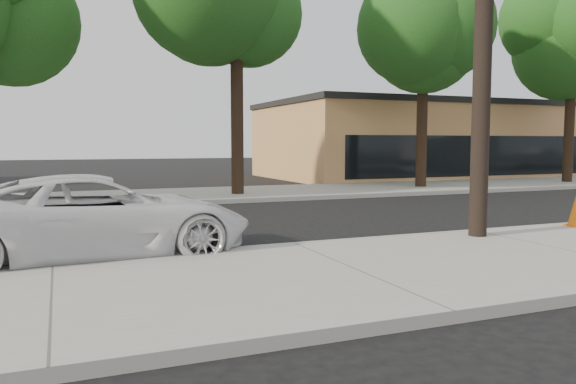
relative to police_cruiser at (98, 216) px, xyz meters
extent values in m
plane|color=black|center=(3.29, 1.41, -0.71)|extent=(120.00, 120.00, 0.00)
cube|color=gray|center=(3.29, -2.89, -0.64)|extent=(90.00, 4.40, 0.15)
cube|color=gray|center=(3.29, 9.91, -0.64)|extent=(90.00, 5.00, 0.15)
cube|color=#9E9B93|center=(3.29, -0.69, -0.64)|extent=(90.00, 0.12, 0.16)
cube|color=tan|center=(19.29, 17.41, 1.29)|extent=(18.00, 10.00, 4.00)
cylinder|color=black|center=(5.29, 9.21, 1.81)|extent=(0.44, 0.44, 4.75)
sphere|color=#1B4413|center=(5.29, 9.21, 5.79)|extent=(4.80, 4.80, 4.80)
cylinder|color=black|center=(13.29, 9.51, 1.64)|extent=(0.44, 0.44, 4.40)
sphere|color=#1B4413|center=(13.29, 9.51, 5.29)|extent=(4.35, 4.35, 4.35)
sphere|color=#1B4413|center=(13.87, 9.08, 6.45)|extent=(3.48, 3.48, 3.48)
cylinder|color=black|center=(21.29, 9.31, 1.74)|extent=(0.44, 0.44, 4.60)
sphere|color=#1B4413|center=(21.29, 9.31, 5.59)|extent=(4.65, 4.65, 4.65)
imported|color=white|center=(0.00, 0.00, 0.00)|extent=(5.26, 2.68, 1.42)
cube|color=orange|center=(9.74, -1.09, -0.55)|extent=(0.50, 0.50, 0.02)
camera|label=1|loc=(-0.58, -9.84, 1.23)|focal=35.00mm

